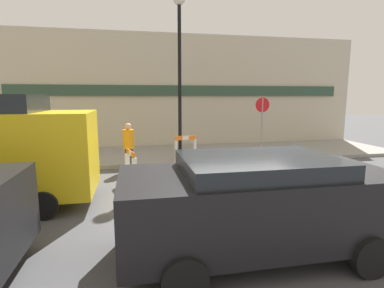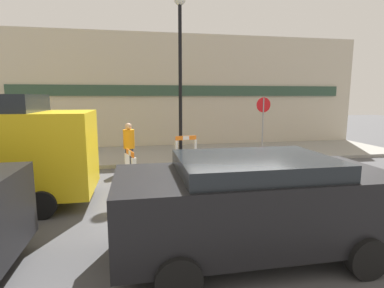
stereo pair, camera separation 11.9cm
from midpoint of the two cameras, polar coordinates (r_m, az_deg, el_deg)
The scene contains 14 objects.
ground_plane at distance 7.11m, azimuth 10.59°, elevation -11.95°, with size 60.00×60.00×0.00m, color #4C4C4F.
sidewalk_slab at distance 13.10m, azimuth 0.04°, elevation -1.76°, with size 18.00×3.96×0.14m.
storefront_facade at distance 14.89m, azimuth -1.54°, elevation 9.93°, with size 18.00×0.22×5.50m.
streetlamp_post at distance 11.48m, azimuth -2.70°, elevation 16.33°, with size 0.44×0.44×6.07m.
stop_sign at distance 12.45m, azimuth 12.93°, elevation 5.07°, with size 0.60×0.06×2.36m.
barricade_0 at distance 8.77m, azimuth -11.95°, elevation -4.24°, with size 0.34×0.79×1.01m.
barricade_1 at distance 8.26m, azimuth 11.25°, elevation -4.83°, with size 0.62×0.68×1.07m.
barricade_2 at distance 10.82m, azimuth -1.54°, elevation -1.21°, with size 0.79×0.26×1.13m.
traffic_cone_0 at distance 7.27m, azimuth -2.10°, elevation -8.82°, with size 0.30×0.30×0.61m.
traffic_cone_1 at distance 7.92m, azimuth -7.50°, elevation -7.40°, with size 0.30×0.30×0.61m.
traffic_cone_2 at distance 9.74m, azimuth 9.55°, elevation -3.93°, with size 0.30×0.30×0.74m.
traffic_cone_3 at distance 11.24m, azimuth 6.65°, elevation -2.38°, with size 0.30×0.30×0.65m.
person_worker at distance 10.44m, azimuth -12.28°, elevation -0.29°, with size 0.53×0.53×1.64m.
parked_car_1 at distance 4.92m, azimuth 11.59°, elevation -10.28°, with size 4.28×2.03×1.61m.
Camera 1 is at (-2.59, -6.13, 2.53)m, focal length 28.00 mm.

